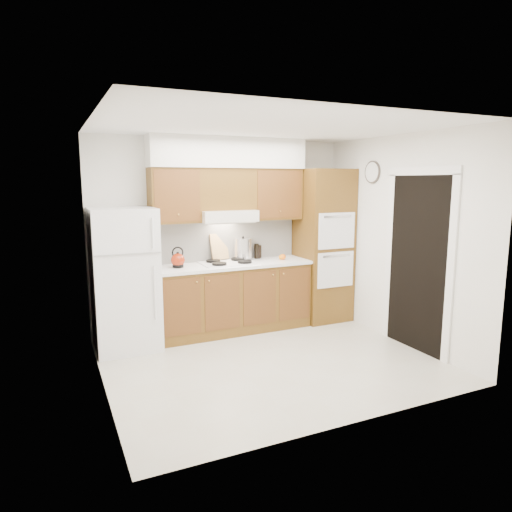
# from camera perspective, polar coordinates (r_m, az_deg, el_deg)

# --- Properties ---
(floor) EXTENTS (3.60, 3.60, 0.00)m
(floor) POSITION_cam_1_polar(r_m,az_deg,el_deg) (5.34, 1.80, -13.02)
(floor) COLOR #B9B4A2
(floor) RESTS_ON ground
(ceiling) EXTENTS (3.60, 3.60, 0.00)m
(ceiling) POSITION_cam_1_polar(r_m,az_deg,el_deg) (4.97, 1.96, 15.90)
(ceiling) COLOR white
(ceiling) RESTS_ON wall_back
(wall_back) EXTENTS (3.60, 0.02, 2.60)m
(wall_back) POSITION_cam_1_polar(r_m,az_deg,el_deg) (6.36, -4.18, 2.72)
(wall_back) COLOR white
(wall_back) RESTS_ON floor
(wall_left) EXTENTS (0.02, 3.00, 2.60)m
(wall_left) POSITION_cam_1_polar(r_m,az_deg,el_deg) (4.50, -19.11, -0.55)
(wall_left) COLOR white
(wall_left) RESTS_ON floor
(wall_right) EXTENTS (0.02, 3.00, 2.60)m
(wall_right) POSITION_cam_1_polar(r_m,az_deg,el_deg) (6.01, 17.43, 1.93)
(wall_right) COLOR white
(wall_right) RESTS_ON floor
(fridge) EXTENTS (0.75, 0.72, 1.72)m
(fridge) POSITION_cam_1_polar(r_m,az_deg,el_deg) (5.74, -16.10, -2.81)
(fridge) COLOR white
(fridge) RESTS_ON floor
(base_cabinets) EXTENTS (2.11, 0.60, 0.90)m
(base_cabinets) POSITION_cam_1_polar(r_m,az_deg,el_deg) (6.25, -2.90, -5.32)
(base_cabinets) COLOR brown
(base_cabinets) RESTS_ON floor
(countertop) EXTENTS (2.13, 0.62, 0.04)m
(countertop) POSITION_cam_1_polar(r_m,az_deg,el_deg) (6.14, -2.90, -1.10)
(countertop) COLOR white
(countertop) RESTS_ON base_cabinets
(backsplash) EXTENTS (2.11, 0.03, 0.56)m
(backsplash) POSITION_cam_1_polar(r_m,az_deg,el_deg) (6.36, -3.91, 2.00)
(backsplash) COLOR white
(backsplash) RESTS_ON countertop
(oven_cabinet) EXTENTS (0.70, 0.65, 2.20)m
(oven_cabinet) POSITION_cam_1_polar(r_m,az_deg,el_deg) (6.74, 8.37, 1.31)
(oven_cabinet) COLOR brown
(oven_cabinet) RESTS_ON floor
(upper_cab_left) EXTENTS (0.63, 0.33, 0.70)m
(upper_cab_left) POSITION_cam_1_polar(r_m,az_deg,el_deg) (5.95, -10.20, 7.45)
(upper_cab_left) COLOR brown
(upper_cab_left) RESTS_ON wall_back
(upper_cab_right) EXTENTS (0.73, 0.33, 0.70)m
(upper_cab_right) POSITION_cam_1_polar(r_m,az_deg,el_deg) (6.46, 2.29, 7.73)
(upper_cab_right) COLOR brown
(upper_cab_right) RESTS_ON wall_back
(range_hood) EXTENTS (0.75, 0.45, 0.15)m
(range_hood) POSITION_cam_1_polar(r_m,az_deg,el_deg) (6.11, -3.69, 5.05)
(range_hood) COLOR silver
(range_hood) RESTS_ON wall_back
(upper_cab_over_hood) EXTENTS (0.75, 0.33, 0.55)m
(upper_cab_over_hood) POSITION_cam_1_polar(r_m,az_deg,el_deg) (6.15, -3.92, 8.34)
(upper_cab_over_hood) COLOR brown
(upper_cab_over_hood) RESTS_ON range_hood
(soffit) EXTENTS (2.13, 0.36, 0.40)m
(soffit) POSITION_cam_1_polar(r_m,az_deg,el_deg) (6.17, -3.48, 12.76)
(soffit) COLOR silver
(soffit) RESTS_ON wall_back
(cooktop) EXTENTS (0.74, 0.50, 0.01)m
(cooktop) POSITION_cam_1_polar(r_m,az_deg,el_deg) (6.13, -3.41, -0.86)
(cooktop) COLOR white
(cooktop) RESTS_ON countertop
(doorway) EXTENTS (0.02, 0.90, 2.10)m
(doorway) POSITION_cam_1_polar(r_m,az_deg,el_deg) (5.79, 19.53, -0.96)
(doorway) COLOR black
(doorway) RESTS_ON floor
(wall_clock) EXTENTS (0.02, 0.30, 0.30)m
(wall_clock) POSITION_cam_1_polar(r_m,az_deg,el_deg) (6.37, 14.36, 10.13)
(wall_clock) COLOR #3F3833
(wall_clock) RESTS_ON wall_right
(kettle) EXTENTS (0.21, 0.21, 0.18)m
(kettle) POSITION_cam_1_polar(r_m,az_deg,el_deg) (5.88, -9.74, -0.51)
(kettle) COLOR maroon
(kettle) RESTS_ON countertop
(cutting_board) EXTENTS (0.28, 0.16, 0.36)m
(cutting_board) POSITION_cam_1_polar(r_m,az_deg,el_deg) (6.31, -4.61, 1.20)
(cutting_board) COLOR tan
(cutting_board) RESTS_ON countertop
(stock_pot) EXTENTS (0.28, 0.28, 0.27)m
(stock_pot) POSITION_cam_1_polar(r_m,az_deg,el_deg) (6.37, -1.62, 0.97)
(stock_pot) COLOR silver
(stock_pot) RESTS_ON cooktop
(condiment_a) EXTENTS (0.07, 0.07, 0.21)m
(condiment_a) POSITION_cam_1_polar(r_m,az_deg,el_deg) (6.48, 0.06, 0.62)
(condiment_a) COLOR black
(condiment_a) RESTS_ON countertop
(condiment_b) EXTENTS (0.06, 0.06, 0.19)m
(condiment_b) POSITION_cam_1_polar(r_m,az_deg,el_deg) (6.54, 0.43, 0.57)
(condiment_b) COLOR black
(condiment_b) RESTS_ON countertop
(condiment_c) EXTENTS (0.07, 0.07, 0.15)m
(condiment_c) POSITION_cam_1_polar(r_m,az_deg,el_deg) (6.49, 0.30, 0.33)
(condiment_c) COLOR black
(condiment_c) RESTS_ON countertop
(orange_near) EXTENTS (0.08, 0.08, 0.08)m
(orange_near) POSITION_cam_1_polar(r_m,az_deg,el_deg) (6.41, 3.38, -0.11)
(orange_near) COLOR #FF4D0D
(orange_near) RESTS_ON countertop
(orange_far) EXTENTS (0.08, 0.08, 0.07)m
(orange_far) POSITION_cam_1_polar(r_m,az_deg,el_deg) (6.41, 3.17, -0.15)
(orange_far) COLOR orange
(orange_far) RESTS_ON countertop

